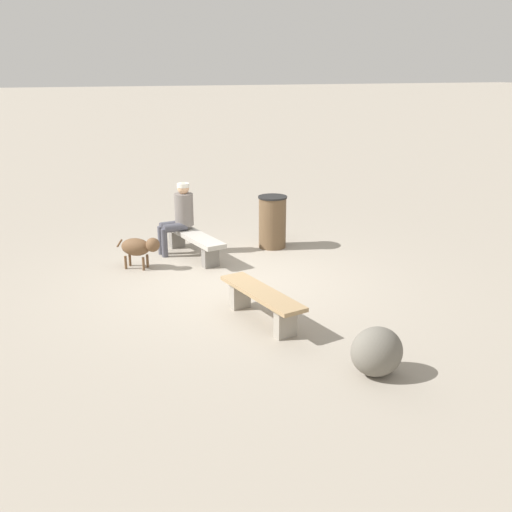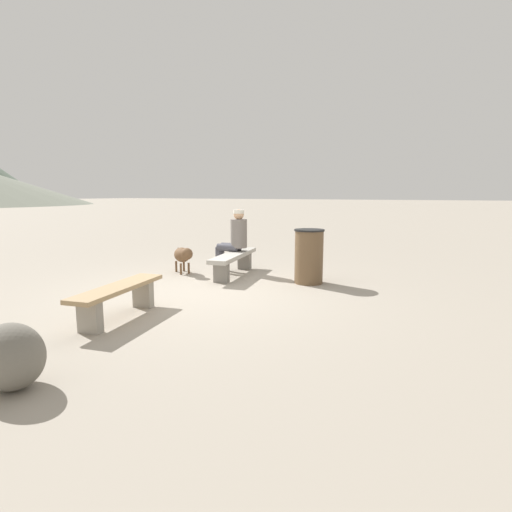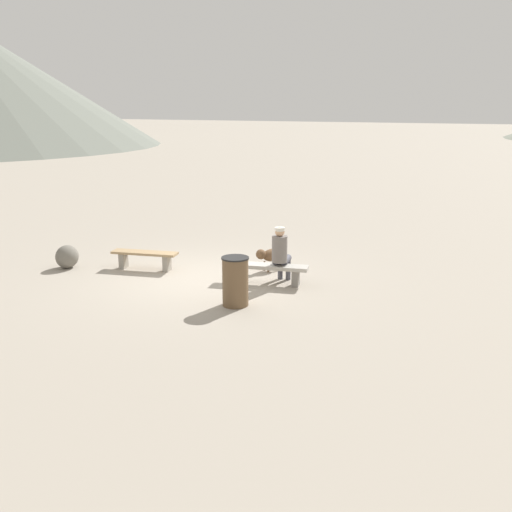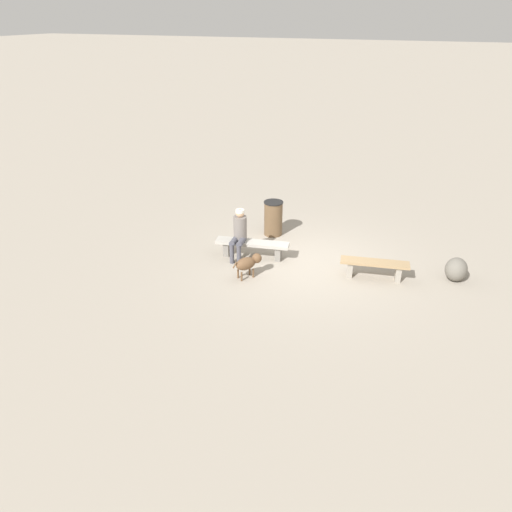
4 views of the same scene
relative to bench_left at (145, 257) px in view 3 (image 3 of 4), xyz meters
name	(u,v)px [view 3 (image 3 of 4)]	position (x,y,z in m)	size (l,w,h in m)	color
ground	(203,280)	(1.64, -0.13, -0.34)	(210.00, 210.00, 0.06)	#9E9384
bench_left	(145,257)	(0.00, 0.00, 0.00)	(1.63, 0.64, 0.44)	gray
bench_right	(265,269)	(3.09, 0.07, 0.02)	(1.91, 0.69, 0.44)	gray
seated_person	(281,251)	(3.38, 0.21, 0.43)	(0.38, 0.66, 1.29)	slate
dog	(270,255)	(2.77, 1.08, 0.07)	(0.57, 0.67, 0.55)	brown
trash_bin	(235,281)	(3.09, -1.49, 0.18)	(0.54, 0.54, 0.98)	brown
boulder	(67,257)	(-1.79, -0.63, -0.03)	(0.59, 0.50, 0.56)	#6B665B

